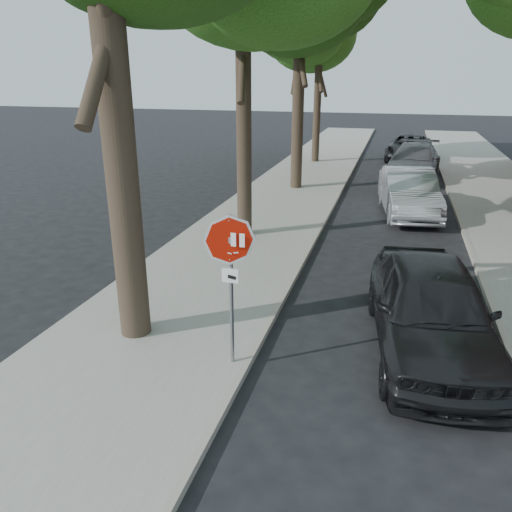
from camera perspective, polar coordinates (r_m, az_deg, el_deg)
The scene contains 10 objects.
ground at distance 8.65m, azimuth 1.86°, elevation -13.24°, with size 120.00×120.00×0.00m, color black.
sidewalk_left at distance 20.04m, azimuth 3.15°, elevation 6.57°, with size 4.00×55.00×0.12m, color gray.
curb_left at distance 19.71m, azimuth 9.01°, elevation 6.13°, with size 0.12×55.00×0.13m, color #9E9384.
curb_right at distance 19.73m, azimuth 21.82°, elevation 4.94°, with size 0.12×55.00×0.13m, color #9E9384.
stop_sign at distance 7.91m, azimuth -2.96°, elevation -0.69°, with size 0.76×0.34×2.61m.
tree_far at distance 28.58m, azimuth 7.38°, elevation 24.94°, with size 5.29×4.91×9.33m.
car_a at distance 9.43m, azimuth 19.37°, elevation -5.70°, with size 1.96×4.88×1.66m, color black.
car_b at distance 18.59m, azimuth 17.06°, elevation 6.95°, with size 1.68×4.80×1.58m, color #ADAEB5.
car_c at distance 25.21m, azimuth 17.55°, elevation 10.23°, with size 2.26×5.56×1.61m, color #535257.
car_d at distance 30.81m, azimuth 17.11°, elevation 11.76°, with size 2.37×5.14×1.43m, color black.
Camera 1 is at (1.68, -7.03, 4.76)m, focal length 35.00 mm.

